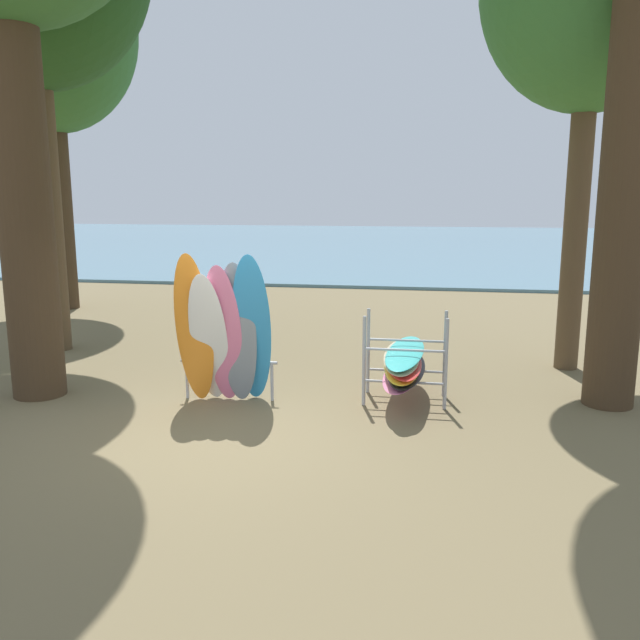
# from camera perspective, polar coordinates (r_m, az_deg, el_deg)

# --- Properties ---
(ground_plane) EXTENTS (80.00, 80.00, 0.00)m
(ground_plane) POSITION_cam_1_polar(r_m,az_deg,el_deg) (8.15, -9.38, -9.91)
(ground_plane) COLOR brown
(lake_water) EXTENTS (80.00, 36.00, 0.10)m
(lake_water) POSITION_cam_1_polar(r_m,az_deg,el_deg) (37.93, 5.65, 6.66)
(lake_water) COLOR slate
(lake_water) RESTS_ON ground
(tree_far_right_back) EXTENTS (4.17, 4.17, 9.08)m
(tree_far_right_back) POSITION_cam_1_polar(r_m,az_deg,el_deg) (18.06, -22.59, 22.06)
(tree_far_right_back) COLOR #42301E
(tree_far_right_back) RESTS_ON ground
(leaning_board_pile) EXTENTS (1.39, 0.78, 2.12)m
(leaning_board_pile) POSITION_cam_1_polar(r_m,az_deg,el_deg) (9.03, -8.39, -1.18)
(leaning_board_pile) COLOR orange
(leaning_board_pile) RESTS_ON ground
(board_storage_rack) EXTENTS (1.15, 2.13, 1.25)m
(board_storage_rack) POSITION_cam_1_polar(r_m,az_deg,el_deg) (9.28, 7.28, -3.67)
(board_storage_rack) COLOR #9EA0A5
(board_storage_rack) RESTS_ON ground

